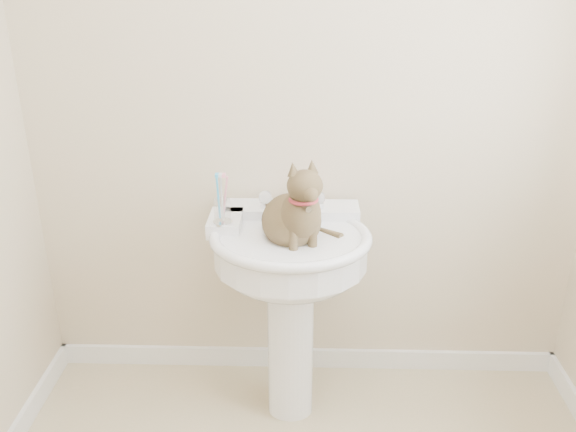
{
  "coord_description": "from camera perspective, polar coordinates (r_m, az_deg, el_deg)",
  "views": [
    {
      "loc": [
        -0.01,
        -1.17,
        1.71
      ],
      "look_at": [
        -0.07,
        0.79,
        0.86
      ],
      "focal_mm": 38.0,
      "sensor_mm": 36.0,
      "label": 1
    }
  ],
  "objects": [
    {
      "name": "toothbrush_cup",
      "position": [
        2.18,
        -6.17,
        0.5
      ],
      "size": [
        0.07,
        0.07,
        0.19
      ],
      "rotation": [
        0.0,
        0.0,
        -0.09
      ],
      "color": "silver",
      "rests_on": "pedestal_sink"
    },
    {
      "name": "soap_bar",
      "position": [
        2.38,
        1.25,
        1.71
      ],
      "size": [
        0.1,
        0.08,
        0.03
      ],
      "primitive_type": "cube",
      "rotation": [
        0.0,
        0.0,
        0.31
      ],
      "color": "#F64D33",
      "rests_on": "pedestal_sink"
    },
    {
      "name": "pedestal_sink",
      "position": [
        2.25,
        0.18,
        -5.0
      ],
      "size": [
        0.6,
        0.58,
        0.82
      ],
      "color": "white",
      "rests_on": "floor"
    },
    {
      "name": "wall_back",
      "position": [
        2.32,
        1.96,
        11.81
      ],
      "size": [
        2.2,
        0.0,
        2.5
      ],
      "primitive_type": null,
      "color": "#C2B293",
      "rests_on": "ground"
    },
    {
      "name": "cat",
      "position": [
        2.12,
        0.57,
        0.0
      ],
      "size": [
        0.23,
        0.29,
        0.43
      ],
      "rotation": [
        0.0,
        0.0,
        0.4
      ],
      "color": "brown",
      "rests_on": "pedestal_sink"
    },
    {
      "name": "baseboard_back",
      "position": [
        2.81,
        1.62,
        -13.11
      ],
      "size": [
        2.2,
        0.02,
        0.09
      ],
      "primitive_type": "cube",
      "color": "white",
      "rests_on": "floor"
    },
    {
      "name": "faucet",
      "position": [
        2.29,
        0.35,
        1.54
      ],
      "size": [
        0.28,
        0.12,
        0.14
      ],
      "color": "silver",
      "rests_on": "pedestal_sink"
    }
  ]
}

